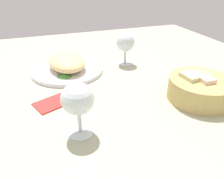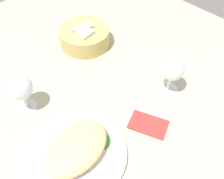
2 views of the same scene
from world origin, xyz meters
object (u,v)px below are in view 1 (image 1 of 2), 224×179
plate (67,70)px  folded_napkin (54,102)px  bread_basket (200,88)px  wine_glass_far (125,44)px  wine_glass_near (78,101)px

plate → folded_napkin: plate is taller
plate → bread_basket: size_ratio=1.42×
bread_basket → plate: bearing=-134.0°
plate → wine_glass_far: bearing=90.7°
bread_basket → wine_glass_near: bearing=-84.6°
wine_glass_far → folded_napkin: size_ratio=1.15×
wine_glass_near → wine_glass_far: 44.92cm
bread_basket → folded_napkin: (-11.80, -40.97, -3.07)cm
plate → bread_basket: bearing=46.0°
folded_napkin → wine_glass_near: bearing=-95.9°
plate → bread_basket: (32.60, 33.74, 2.77)cm
wine_glass_near → folded_napkin: wine_glass_near is taller
wine_glass_near → plate: bearing=175.5°
wine_glass_far → plate: bearing=-89.3°
bread_basket → wine_glass_near: 37.10cm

